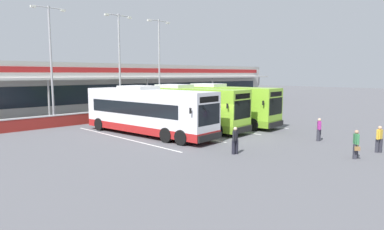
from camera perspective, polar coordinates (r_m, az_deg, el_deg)
name	(u,v)px	position (r m, az deg, el deg)	size (l,w,h in m)	color
ground_plane	(239,138)	(25.36, 8.01, -3.79)	(200.00, 200.00, 0.00)	#56565B
terminal_building	(73,87)	(46.43, -19.48, 4.50)	(70.00, 13.00, 6.00)	#B7B7B2
red_barrier_wall	(128,114)	(35.83, -10.76, 0.21)	(60.00, 0.40, 1.10)	maroon
coach_bus_leftmost	(147,112)	(26.23, -7.62, 0.52)	(3.81, 12.33, 3.78)	silver
coach_bus_left_centre	(182,108)	(29.11, -1.63, 1.22)	(3.81, 12.33, 3.78)	#8CC633
coach_bus_centre	(216,105)	(31.78, 4.16, 1.69)	(3.81, 12.33, 3.78)	#8CC633
bay_stripe_far_west	(122,138)	(25.46, -11.75, -3.82)	(0.14, 13.00, 0.01)	silver
bay_stripe_west	(165,131)	(27.93, -4.51, -2.74)	(0.14, 13.00, 0.01)	silver
bay_stripe_mid_west	(201,126)	(30.77, 1.47, -1.81)	(0.14, 13.00, 0.01)	silver
bay_stripe_centre	(230,121)	(33.90, 6.38, -1.03)	(0.14, 13.00, 0.01)	silver
pedestrian_with_handbag	(356,144)	(20.89, 25.98, -4.37)	(0.61, 0.52, 1.62)	#33333D
pedestrian_in_dark_coat	(319,129)	(25.34, 20.67, -2.18)	(0.49, 0.39, 1.62)	#33333D
pedestrian_child	(379,138)	(23.16, 29.08, -3.45)	(0.54, 0.34, 1.62)	#33333D
pedestrian_near_bin	(235,140)	(20.01, 7.30, -4.13)	(0.54, 0.31, 1.62)	black
lamp_post_west	(51,57)	(35.10, -22.74, 9.03)	(3.24, 0.28, 11.00)	#9E9EA3
lamp_post_centre	(119,59)	(37.47, -12.15, 9.25)	(3.24, 0.28, 11.00)	#9E9EA3
lamp_post_east	(159,60)	(40.60, -5.56, 9.19)	(3.24, 0.28, 11.00)	#9E9EA3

